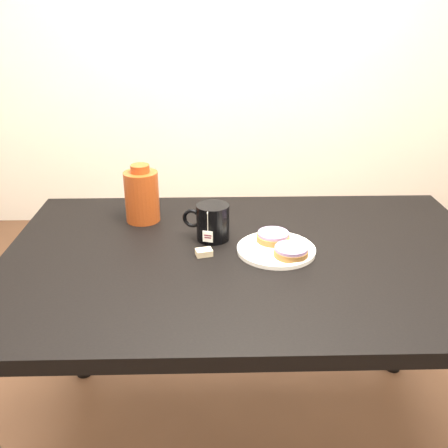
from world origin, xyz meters
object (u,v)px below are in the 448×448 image
object	(u,v)px
plate	(276,249)
mug	(212,222)
teabag_pouch	(204,252)
bagel_package	(142,195)
bagel_front	(291,251)
table	(250,279)
bagel_back	(273,237)

from	to	relation	value
plate	mug	bearing A→B (deg)	153.43
teabag_pouch	bagel_package	xyz separation A→B (m)	(-0.20, 0.25, 0.08)
bagel_package	teabag_pouch	bearing A→B (deg)	-51.75
bagel_front	table	bearing A→B (deg)	159.57
plate	bagel_front	world-z (taller)	bagel_front
table	bagel_package	xyz separation A→B (m)	(-0.33, 0.25, 0.17)
plate	bagel_package	xyz separation A→B (m)	(-0.40, 0.24, 0.08)
bagel_package	bagel_back	bearing A→B (deg)	-25.34
teabag_pouch	bagel_package	world-z (taller)	bagel_package
mug	teabag_pouch	bearing A→B (deg)	-85.82
plate	teabag_pouch	size ratio (longest dim) A/B	4.95
mug	bagel_back	bearing A→B (deg)	2.55
bagel_back	bagel_package	bearing A→B (deg)	154.66
table	teabag_pouch	world-z (taller)	teabag_pouch
bagel_back	bagel_package	world-z (taller)	bagel_package
plate	mug	size ratio (longest dim) A/B	1.45
table	plate	xyz separation A→B (m)	(0.07, 0.01, 0.09)
table	teabag_pouch	xyz separation A→B (m)	(-0.13, -0.01, 0.09)
bagel_back	bagel_front	size ratio (longest dim) A/B	1.24
plate	bagel_back	bearing A→B (deg)	94.73
mug	plate	bearing A→B (deg)	-10.13
mug	bagel_package	size ratio (longest dim) A/B	0.82
bagel_back	teabag_pouch	distance (m)	0.21
mug	teabag_pouch	world-z (taller)	mug
table	bagel_front	size ratio (longest dim) A/B	13.20
plate	teabag_pouch	bearing A→B (deg)	-175.20
mug	teabag_pouch	xyz separation A→B (m)	(-0.02, -0.11, -0.05)
bagel_front	teabag_pouch	distance (m)	0.24
table	bagel_package	bearing A→B (deg)	143.38
plate	bagel_package	size ratio (longest dim) A/B	1.19
bagel_front	teabag_pouch	world-z (taller)	bagel_front
bagel_back	table	bearing A→B (deg)	-141.40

